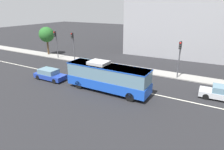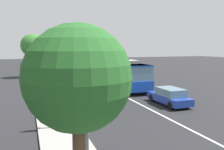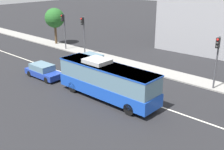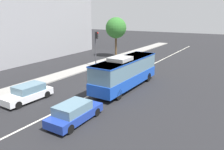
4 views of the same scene
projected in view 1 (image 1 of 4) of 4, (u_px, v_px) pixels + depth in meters
The scene contains 12 objects.
ground_plane at pixel (105, 84), 25.03m from camera, with size 160.00×160.00×0.00m, color black.
sidewalk_kerb at pixel (129, 68), 31.10m from camera, with size 80.00×2.51×0.14m, color gray.
lane_centre_line at pixel (105, 84), 25.02m from camera, with size 76.00×0.16×0.01m, color silver.
transit_bus at pixel (107, 76), 22.31m from camera, with size 10.01×2.56×3.46m.
sedan_white at pixel (83, 64), 30.93m from camera, with size 4.53×1.89×1.46m.
sedan_blue at pixel (50, 74), 26.23m from camera, with size 4.52×1.87×1.46m.
sedan_silver at pixel (223, 93), 20.57m from camera, with size 4.55×1.94×1.46m.
traffic_light_near_corner at pixel (180, 53), 25.58m from camera, with size 0.32×0.62×5.20m.
traffic_light_mid_block at pixel (56, 40), 35.98m from camera, with size 0.34×0.62×5.20m.
traffic_light_far_corner at pixel (73, 42), 34.07m from camera, with size 0.32×0.62×5.20m.
street_tree_kerbside_centre at pixel (47, 35), 38.53m from camera, with size 2.99×2.99×5.63m.
office_block_background at pixel (199, 20), 39.46m from camera, with size 27.20×16.91×13.60m.
Camera 1 is at (12.16, -19.79, 9.42)m, focal length 31.13 mm.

